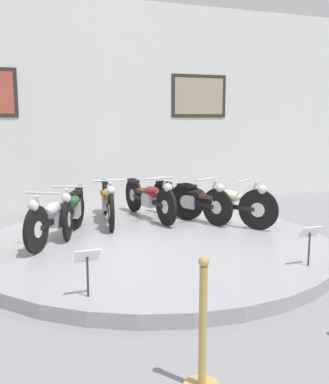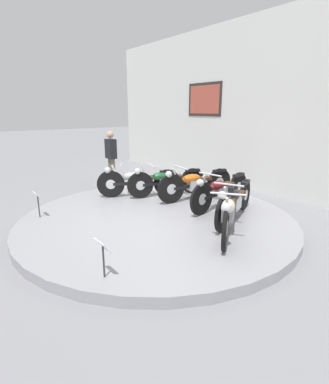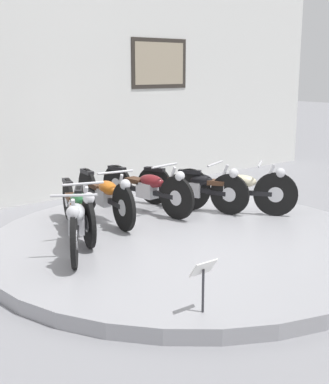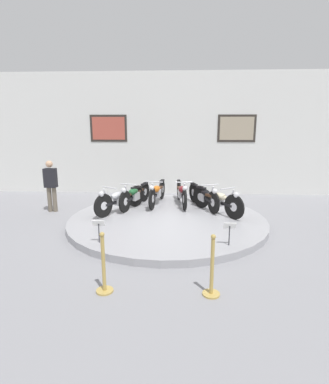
{
  "view_description": "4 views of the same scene",
  "coord_description": "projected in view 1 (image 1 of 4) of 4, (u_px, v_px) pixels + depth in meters",
  "views": [
    {
      "loc": [
        -2.2,
        -6.26,
        1.99
      ],
      "look_at": [
        0.26,
        0.25,
        0.84
      ],
      "focal_mm": 42.0,
      "sensor_mm": 36.0,
      "label": 1
    },
    {
      "loc": [
        4.5,
        -3.31,
        2.22
      ],
      "look_at": [
        -0.18,
        0.32,
        0.57
      ],
      "focal_mm": 28.0,
      "sensor_mm": 36.0,
      "label": 2
    },
    {
      "loc": [
        -4.54,
        -5.23,
        2.37
      ],
      "look_at": [
        -0.27,
        0.1,
        0.81
      ],
      "focal_mm": 50.0,
      "sensor_mm": 36.0,
      "label": 3
    },
    {
      "loc": [
        0.35,
        -7.82,
        2.67
      ],
      "look_at": [
        -0.08,
        0.01,
        0.88
      ],
      "focal_mm": 28.0,
      "sensor_mm": 36.0,
      "label": 4
    }
  ],
  "objects": [
    {
      "name": "motorcycle_maroon",
      "position": [
        150.0,
        197.0,
        8.18
      ],
      "size": [
        0.54,
        2.0,
        0.81
      ],
      "color": "black",
      "rests_on": "display_platform"
    },
    {
      "name": "info_placard_front_left",
      "position": [
        87.0,
        262.0,
        4.59
      ],
      "size": [
        0.26,
        0.11,
        0.51
      ],
      "color": "#333338",
      "rests_on": "display_platform"
    },
    {
      "name": "ground_plane",
      "position": [
        155.0,
        250.0,
        6.87
      ],
      "size": [
        60.0,
        60.0,
        0.0
      ],
      "primitive_type": "plane",
      "color": "gray"
    },
    {
      "name": "motorcycle_silver",
      "position": [
        56.0,
        215.0,
        6.7
      ],
      "size": [
        1.12,
        1.72,
        0.8
      ],
      "color": "black",
      "rests_on": "display_platform"
    },
    {
      "name": "info_placard_front_centre",
      "position": [
        310.0,
        237.0,
        5.55
      ],
      "size": [
        0.26,
        0.11,
        0.51
      ],
      "color": "#333338",
      "rests_on": "display_platform"
    },
    {
      "name": "motorcycle_cream",
      "position": [
        223.0,
        202.0,
        7.68
      ],
      "size": [
        1.26,
        1.66,
        0.82
      ],
      "color": "black",
      "rests_on": "display_platform"
    },
    {
      "name": "back_wall",
      "position": [
        98.0,
        105.0,
        9.93
      ],
      "size": [
        14.0,
        0.22,
        4.54
      ],
      "color": "silver",
      "rests_on": "ground_plane"
    },
    {
      "name": "motorcycle_orange",
      "position": [
        108.0,
        200.0,
        7.9
      ],
      "size": [
        0.54,
        2.0,
        0.81
      ],
      "color": "black",
      "rests_on": "display_platform"
    },
    {
      "name": "motorcycle_black",
      "position": [
        191.0,
        199.0,
        8.09
      ],
      "size": [
        0.81,
        1.87,
        0.8
      ],
      "color": "black",
      "rests_on": "display_platform"
    },
    {
      "name": "motorcycle_green",
      "position": [
        74.0,
        207.0,
        7.36
      ],
      "size": [
        0.72,
        1.9,
        0.79
      ],
      "color": "black",
      "rests_on": "display_platform"
    },
    {
      "name": "stanchion_post_left_of_entry",
      "position": [
        203.0,
        346.0,
        3.29
      ],
      "size": [
        0.28,
        0.28,
        1.02
      ],
      "color": "tan",
      "rests_on": "ground_plane"
    },
    {
      "name": "display_platform",
      "position": [
        155.0,
        244.0,
        6.85
      ],
      "size": [
        5.33,
        5.33,
        0.17
      ],
      "primitive_type": "cylinder",
      "color": "#99999E",
      "rests_on": "ground_plane"
    }
  ]
}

